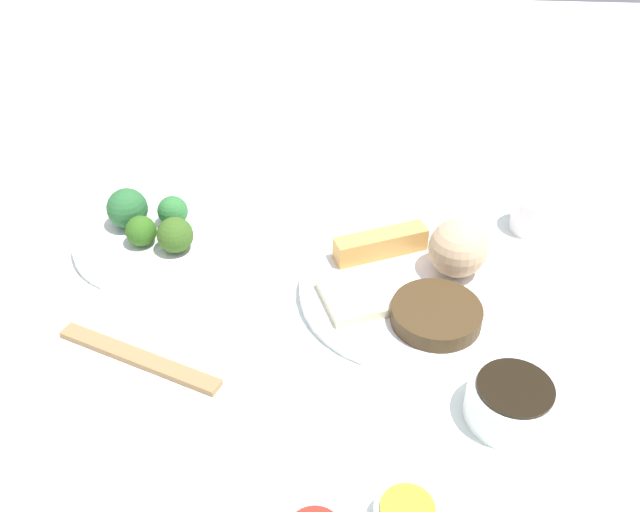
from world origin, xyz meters
The scene contains 16 objects.
tabletop centered at (0.00, 0.00, 0.01)m, with size 2.20×2.20×0.02m, color white.
main_plate centered at (-0.02, 0.03, 0.03)m, with size 0.26×0.26×0.02m, color white.
rice_scoop centered at (-0.05, 0.09, 0.07)m, with size 0.07×0.07×0.07m, color tan.
spring_roll centered at (-0.08, 0.00, 0.05)m, with size 0.12×0.03×0.03m, color gold.
crab_rangoon_wonton centered at (0.01, -0.03, 0.04)m, with size 0.08×0.08×0.01m, color beige.
stir_fry_heap centered at (0.04, 0.06, 0.05)m, with size 0.10×0.10×0.02m, color #402F18.
broccoli_plate centered at (-0.10, -0.30, 0.03)m, with size 0.21×0.21×0.01m, color white.
broccoli_floret_0 centered at (-0.13, -0.28, 0.05)m, with size 0.04×0.04×0.04m, color #2E7134.
broccoli_floret_1 centered at (-0.08, -0.31, 0.05)m, with size 0.04×0.04×0.04m, color #2E5F1A.
broccoli_floret_2 centered at (-0.08, -0.26, 0.06)m, with size 0.05×0.05×0.05m, color #365C1D.
broccoli_floret_3 centered at (-0.12, -0.33, 0.06)m, with size 0.05×0.05×0.05m, color #286231.
soy_sauce_bowl centered at (0.15, 0.13, 0.04)m, with size 0.09×0.09×0.04m, color white.
soy_sauce_bowl_liquid centered at (0.15, 0.13, 0.06)m, with size 0.08×0.08×0.00m, color black.
sauce_ramekin_hot_mustard_liquid centered at (0.28, 0.02, 0.04)m, with size 0.05×0.05×0.00m, color yellow.
teacup centered at (-0.17, 0.21, 0.04)m, with size 0.06×0.06×0.05m, color white.
chopsticks_pair centered at (0.10, -0.26, 0.02)m, with size 0.20×0.02×0.01m, color #9C7348.
Camera 1 is at (0.62, -0.03, 0.59)m, focal length 39.72 mm.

